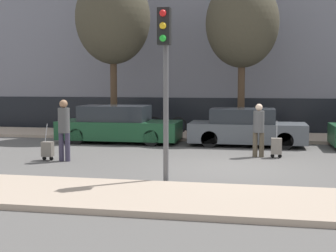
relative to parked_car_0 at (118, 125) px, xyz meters
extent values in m
plane|color=#565451|center=(4.58, -4.67, -0.67)|extent=(80.00, 80.00, 0.00)
cube|color=tan|center=(4.58, -8.42, -0.61)|extent=(28.00, 2.50, 0.12)
cube|color=tan|center=(4.58, 2.33, -0.61)|extent=(28.00, 3.00, 0.12)
cube|color=slate|center=(4.58, 6.07, 5.02)|extent=(28.00, 3.08, 11.37)
cube|color=black|center=(4.58, 4.51, 0.13)|extent=(27.44, 0.06, 1.60)
cube|color=#194728|center=(0.05, 0.00, -0.17)|extent=(4.64, 1.80, 0.70)
cube|color=#23282D|center=(-0.13, 0.00, 0.47)|extent=(2.55, 1.58, 0.59)
cylinder|color=black|center=(1.49, -0.81, -0.37)|extent=(0.60, 0.18, 0.60)
cylinder|color=black|center=(1.49, 0.81, -0.37)|extent=(0.60, 0.18, 0.60)
cylinder|color=black|center=(-1.39, -0.81, -0.37)|extent=(0.60, 0.18, 0.60)
cylinder|color=black|center=(-1.39, 0.81, -0.37)|extent=(0.60, 0.18, 0.60)
cube|color=#4C5156|center=(4.91, 0.05, -0.17)|extent=(4.21, 1.76, 0.70)
cube|color=#23282D|center=(4.75, 0.05, 0.44)|extent=(2.32, 1.55, 0.53)
cylinder|color=black|center=(6.22, -0.74, -0.37)|extent=(0.60, 0.18, 0.60)
cylinder|color=black|center=(6.22, 0.84, -0.37)|extent=(0.60, 0.18, 0.60)
cylinder|color=black|center=(3.61, -0.74, -0.37)|extent=(0.60, 0.18, 0.60)
cylinder|color=black|center=(3.61, 0.84, -0.37)|extent=(0.60, 0.18, 0.60)
cylinder|color=#383347|center=(-0.40, -4.43, -0.25)|extent=(0.15, 0.15, 0.84)
cylinder|color=#383347|center=(-0.20, -4.45, -0.25)|extent=(0.15, 0.15, 0.84)
cylinder|color=#4C4C4C|center=(-0.30, -4.44, 0.54)|extent=(0.34, 0.34, 0.73)
sphere|color=#936B4C|center=(-0.30, -4.44, 1.03)|extent=(0.24, 0.24, 0.24)
cube|color=slate|center=(-0.85, -4.41, -0.33)|extent=(0.32, 0.24, 0.44)
cylinder|color=black|center=(-0.96, -4.41, -0.61)|extent=(0.12, 0.03, 0.12)
cylinder|color=black|center=(-0.73, -4.41, -0.61)|extent=(0.12, 0.03, 0.12)
cylinder|color=gray|center=(-0.85, -4.48, 0.17)|extent=(0.02, 0.19, 0.53)
cylinder|color=#4C4233|center=(5.42, -2.58, -0.28)|extent=(0.15, 0.15, 0.77)
cylinder|color=#4C4233|center=(5.23, -2.55, -0.28)|extent=(0.15, 0.15, 0.77)
cylinder|color=#4C4C4C|center=(5.33, -2.57, 0.44)|extent=(0.34, 0.34, 0.67)
sphere|color=beige|center=(5.33, -2.57, 0.89)|extent=(0.22, 0.22, 0.22)
cube|color=slate|center=(5.87, -2.63, -0.30)|extent=(0.32, 0.24, 0.49)
cylinder|color=black|center=(5.76, -2.63, -0.61)|extent=(0.12, 0.03, 0.12)
cylinder|color=black|center=(5.98, -2.63, -0.61)|extent=(0.12, 0.03, 0.12)
cylinder|color=gray|center=(5.87, -2.70, 0.22)|extent=(0.02, 0.19, 0.53)
cylinder|color=#515154|center=(3.25, -6.92, 1.30)|extent=(0.12, 0.12, 3.94)
cube|color=black|center=(3.25, -7.10, 2.88)|extent=(0.28, 0.24, 0.80)
sphere|color=red|center=(3.25, -7.25, 3.14)|extent=(0.15, 0.15, 0.15)
sphere|color=gold|center=(3.25, -7.25, 2.88)|extent=(0.15, 0.15, 0.15)
sphere|color=green|center=(3.25, -7.25, 2.61)|extent=(0.15, 0.15, 0.15)
torus|color=black|center=(1.94, 2.41, -0.19)|extent=(0.72, 0.06, 0.72)
torus|color=black|center=(0.89, 2.41, -0.19)|extent=(0.72, 0.06, 0.72)
cylinder|color=black|center=(1.41, 2.41, 0.01)|extent=(1.00, 0.05, 0.05)
cylinder|color=black|center=(1.22, 2.41, 0.21)|extent=(0.04, 0.04, 0.40)
cylinder|color=#4C3826|center=(4.61, 1.80, 1.07)|extent=(0.28, 0.28, 3.23)
ellipsoid|color=#423D2D|center=(4.61, 1.80, 4.01)|extent=(2.90, 2.90, 3.55)
cylinder|color=#4C3826|center=(-0.63, 1.46, 1.16)|extent=(0.28, 0.28, 3.42)
ellipsoid|color=#423D2D|center=(-0.63, 1.46, 4.28)|extent=(3.08, 3.08, 3.76)
camera|label=1|loc=(5.32, -17.27, 1.66)|focal=50.00mm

